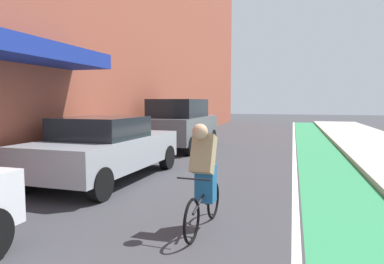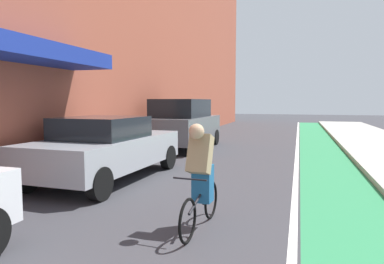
{
  "view_description": "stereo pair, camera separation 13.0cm",
  "coord_description": "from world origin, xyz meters",
  "views": [
    {
      "loc": [
        1.79,
        1.97,
        1.9
      ],
      "look_at": [
        -0.39,
        9.42,
        1.21
      ],
      "focal_mm": 32.32,
      "sensor_mm": 36.0,
      "label": 1
    },
    {
      "loc": [
        1.91,
        2.01,
        1.9
      ],
      "look_at": [
        -0.39,
        9.42,
        1.21
      ],
      "focal_mm": 32.32,
      "sensor_mm": 36.0,
      "label": 2
    }
  ],
  "objects": [
    {
      "name": "parked_suv_gray",
      "position": [
        -2.53,
        15.05,
        1.02
      ],
      "size": [
        2.08,
        4.41,
        1.98
      ],
      "color": "#595B60",
      "rests_on": "ground"
    },
    {
      "name": "ground_plane",
      "position": [
        0.0,
        14.23,
        0.0
      ],
      "size": [
        80.19,
        80.19,
        0.0
      ],
      "primitive_type": "plane",
      "color": "#38383D"
    },
    {
      "name": "lane_divider_stripe",
      "position": [
        1.88,
        16.23,
        0.0
      ],
      "size": [
        0.12,
        36.45,
        0.0
      ],
      "primitive_type": "cube",
      "color": "white",
      "rests_on": "ground"
    },
    {
      "name": "parked_sedan_silver",
      "position": [
        -2.53,
        9.31,
        0.79
      ],
      "size": [
        2.13,
        4.5,
        1.53
      ],
      "color": "#9EA0A8",
      "rests_on": "ground"
    },
    {
      "name": "bike_lane_paint",
      "position": [
        2.78,
        16.23,
        0.0
      ],
      "size": [
        1.6,
        36.45,
        0.0
      ],
      "primitive_type": "cube",
      "color": "#2D8451",
      "rests_on": "ground"
    },
    {
      "name": "cyclist_mid",
      "position": [
        0.56,
        6.81,
        0.8
      ],
      "size": [
        0.48,
        1.66,
        1.59
      ],
      "color": "black",
      "rests_on": "ground"
    }
  ]
}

